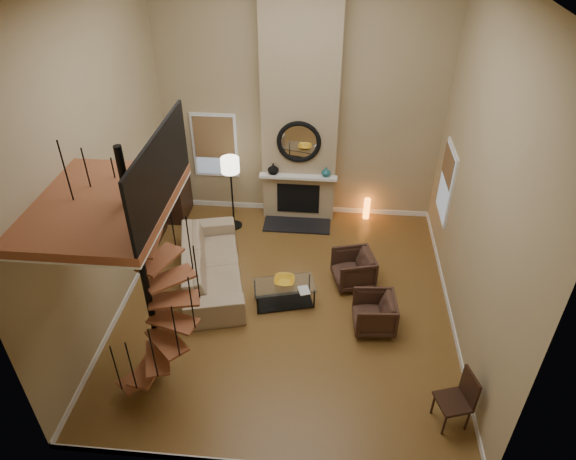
# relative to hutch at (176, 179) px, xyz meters

# --- Properties ---
(ground) EXTENTS (6.00, 6.50, 0.01)m
(ground) POSITION_rel_hutch_xyz_m (2.76, -2.78, -0.95)
(ground) COLOR olive
(ground) RESTS_ON ground
(back_wall) EXTENTS (6.00, 0.02, 5.50)m
(back_wall) POSITION_rel_hutch_xyz_m (2.76, 0.47, 1.80)
(back_wall) COLOR tan
(back_wall) RESTS_ON ground
(front_wall) EXTENTS (6.00, 0.02, 5.50)m
(front_wall) POSITION_rel_hutch_xyz_m (2.76, -6.03, 1.80)
(front_wall) COLOR tan
(front_wall) RESTS_ON ground
(left_wall) EXTENTS (0.02, 6.50, 5.50)m
(left_wall) POSITION_rel_hutch_xyz_m (-0.24, -2.78, 1.80)
(left_wall) COLOR tan
(left_wall) RESTS_ON ground
(right_wall) EXTENTS (0.02, 6.50, 5.50)m
(right_wall) POSITION_rel_hutch_xyz_m (5.76, -2.78, 1.80)
(right_wall) COLOR tan
(right_wall) RESTS_ON ground
(baseboard_back) EXTENTS (6.00, 0.02, 0.12)m
(baseboard_back) POSITION_rel_hutch_xyz_m (2.76, 0.46, -0.89)
(baseboard_back) COLOR white
(baseboard_back) RESTS_ON ground
(baseboard_left) EXTENTS (0.02, 6.50, 0.12)m
(baseboard_left) POSITION_rel_hutch_xyz_m (-0.23, -2.78, -0.89)
(baseboard_left) COLOR white
(baseboard_left) RESTS_ON ground
(baseboard_right) EXTENTS (0.02, 6.50, 0.12)m
(baseboard_right) POSITION_rel_hutch_xyz_m (5.75, -2.78, -0.89)
(baseboard_right) COLOR white
(baseboard_right) RESTS_ON ground
(chimney_breast) EXTENTS (1.60, 0.38, 5.50)m
(chimney_breast) POSITION_rel_hutch_xyz_m (2.76, 0.28, 1.80)
(chimney_breast) COLOR tan
(chimney_breast) RESTS_ON ground
(hearth) EXTENTS (1.50, 0.60, 0.04)m
(hearth) POSITION_rel_hutch_xyz_m (2.76, -0.21, -0.93)
(hearth) COLOR black
(hearth) RESTS_ON ground
(firebox) EXTENTS (0.95, 0.02, 0.72)m
(firebox) POSITION_rel_hutch_xyz_m (2.76, 0.08, -0.40)
(firebox) COLOR black
(firebox) RESTS_ON chimney_breast
(mantel) EXTENTS (1.70, 0.18, 0.06)m
(mantel) POSITION_rel_hutch_xyz_m (2.76, 0.00, 0.20)
(mantel) COLOR white
(mantel) RESTS_ON chimney_breast
(mirror_frame) EXTENTS (0.94, 0.10, 0.94)m
(mirror_frame) POSITION_rel_hutch_xyz_m (2.76, 0.06, 1.00)
(mirror_frame) COLOR black
(mirror_frame) RESTS_ON chimney_breast
(mirror_disc) EXTENTS (0.80, 0.01, 0.80)m
(mirror_disc) POSITION_rel_hutch_xyz_m (2.76, 0.07, 1.00)
(mirror_disc) COLOR white
(mirror_disc) RESTS_ON chimney_breast
(vase_left) EXTENTS (0.24, 0.24, 0.25)m
(vase_left) POSITION_rel_hutch_xyz_m (2.21, 0.04, 0.35)
(vase_left) COLOR black
(vase_left) RESTS_ON mantel
(vase_right) EXTENTS (0.20, 0.20, 0.21)m
(vase_right) POSITION_rel_hutch_xyz_m (3.36, 0.04, 0.33)
(vase_right) COLOR #1B5860
(vase_right) RESTS_ON mantel
(window_back) EXTENTS (1.02, 0.06, 1.52)m
(window_back) POSITION_rel_hutch_xyz_m (0.86, 0.45, 0.67)
(window_back) COLOR white
(window_back) RESTS_ON back_wall
(window_right) EXTENTS (0.06, 1.02, 1.52)m
(window_right) POSITION_rel_hutch_xyz_m (5.73, -0.78, 0.68)
(window_right) COLOR white
(window_right) RESTS_ON right_wall
(entry_door) EXTENTS (0.10, 1.05, 2.16)m
(entry_door) POSITION_rel_hutch_xyz_m (-0.20, -0.98, 0.10)
(entry_door) COLOR white
(entry_door) RESTS_ON ground
(loft) EXTENTS (1.70, 2.20, 1.09)m
(loft) POSITION_rel_hutch_xyz_m (0.71, -4.58, 2.29)
(loft) COLOR #965131
(loft) RESTS_ON left_wall
(spiral_stair) EXTENTS (1.47, 1.47, 4.06)m
(spiral_stair) POSITION_rel_hutch_xyz_m (0.97, -4.57, 0.83)
(spiral_stair) COLOR black
(spiral_stair) RESTS_ON ground
(hutch) EXTENTS (0.41, 0.87, 1.94)m
(hutch) POSITION_rel_hutch_xyz_m (0.00, 0.00, 0.00)
(hutch) COLOR black
(hutch) RESTS_ON ground
(sofa) EXTENTS (1.73, 2.94, 0.80)m
(sofa) POSITION_rel_hutch_xyz_m (1.24, -2.22, -0.55)
(sofa) COLOR tan
(sofa) RESTS_ON ground
(armchair_near) EXTENTS (0.91, 0.89, 0.68)m
(armchair_near) POSITION_rel_hutch_xyz_m (4.06, -2.05, -0.60)
(armchair_near) COLOR #3F271D
(armchair_near) RESTS_ON ground
(armchair_far) EXTENTS (0.77, 0.75, 0.66)m
(armchair_far) POSITION_rel_hutch_xyz_m (4.40, -3.24, -0.60)
(armchair_far) COLOR #3F271D
(armchair_far) RESTS_ON ground
(coffee_table) EXTENTS (1.23, 0.83, 0.43)m
(coffee_table) POSITION_rel_hutch_xyz_m (2.72, -2.76, -0.67)
(coffee_table) COLOR silver
(coffee_table) RESTS_ON ground
(bowl) EXTENTS (0.38, 0.38, 0.09)m
(bowl) POSITION_rel_hutch_xyz_m (2.72, -2.71, -0.45)
(bowl) COLOR gold
(bowl) RESTS_ON coffee_table
(book) EXTENTS (0.26, 0.30, 0.02)m
(book) POSITION_rel_hutch_xyz_m (3.07, -2.91, -0.49)
(book) COLOR gray
(book) RESTS_ON coffee_table
(floor_lamp) EXTENTS (0.40, 0.40, 1.71)m
(floor_lamp) POSITION_rel_hutch_xyz_m (1.34, -0.33, 0.46)
(floor_lamp) COLOR black
(floor_lamp) RESTS_ON ground
(accent_lamp) EXTENTS (0.14, 0.14, 0.51)m
(accent_lamp) POSITION_rel_hutch_xyz_m (4.33, 0.28, -0.70)
(accent_lamp) COLOR orange
(accent_lamp) RESTS_ON ground
(side_chair) EXTENTS (0.55, 0.55, 0.96)m
(side_chair) POSITION_rel_hutch_xyz_m (5.45, -5.02, -0.42)
(side_chair) COLOR black
(side_chair) RESTS_ON ground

